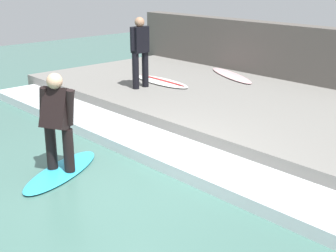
% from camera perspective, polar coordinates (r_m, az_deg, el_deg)
% --- Properties ---
extents(ground_plane, '(28.00, 28.00, 0.00)m').
position_cam_1_polar(ground_plane, '(6.97, -4.81, -6.87)').
color(ground_plane, '#426B60').
extents(concrete_ledge, '(4.40, 12.66, 0.38)m').
position_cam_1_polar(concrete_ledge, '(9.57, 13.47, 1.00)').
color(concrete_ledge, slate).
rests_on(concrete_ledge, ground_plane).
extents(wave_foam_crest, '(1.03, 12.03, 0.19)m').
position_cam_1_polar(wave_foam_crest, '(7.60, 1.76, -3.83)').
color(wave_foam_crest, silver).
rests_on(wave_foam_crest, ground_plane).
extents(surfboard_riding, '(1.84, 1.31, 0.06)m').
position_cam_1_polar(surfboard_riding, '(7.43, -12.85, -5.39)').
color(surfboard_riding, '#2DADD1').
rests_on(surfboard_riding, ground_plane).
extents(surfer_riding, '(0.56, 0.61, 1.51)m').
position_cam_1_polar(surfer_riding, '(7.13, -13.33, 1.01)').
color(surfer_riding, black).
rests_on(surfer_riding, surfboard_riding).
extents(surfer_waiting_far, '(0.54, 0.23, 1.61)m').
position_cam_1_polar(surfer_waiting_far, '(10.76, -3.43, 9.39)').
color(surfer_waiting_far, black).
rests_on(surfer_waiting_far, concrete_ledge).
extents(surfboard_waiting_far, '(0.64, 1.83, 0.07)m').
position_cam_1_polar(surfboard_waiting_far, '(11.42, -0.76, 5.46)').
color(surfboard_waiting_far, white).
rests_on(surfboard_waiting_far, concrete_ledge).
extents(surfboard_spare, '(1.22, 2.04, 0.06)m').
position_cam_1_polar(surfboard_spare, '(12.22, 7.70, 6.16)').
color(surfboard_spare, beige).
rests_on(surfboard_spare, concrete_ledge).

